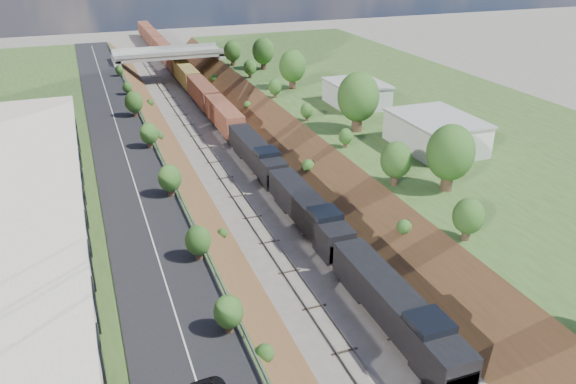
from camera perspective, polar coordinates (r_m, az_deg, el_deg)
name	(u,v)px	position (r m, az deg, el deg)	size (l,w,h in m)	color
platform_right	(455,138)	(90.13, 16.60, 5.24)	(44.00, 180.00, 5.00)	#364C1F
embankment_left	(169,196)	(74.67, -12.02, -0.41)	(7.07, 180.00, 7.07)	brown
embankment_right	(323,173)	(80.25, 3.61, 1.94)	(7.07, 180.00, 7.07)	brown
rail_left_track	(231,186)	(76.06, -5.80, 0.59)	(1.58, 180.00, 0.18)	gray
rail_right_track	(268,181)	(77.40, -2.08, 1.15)	(1.58, 180.00, 0.18)	gray
road	(129,165)	(72.30, -15.87, 2.68)	(8.00, 180.00, 0.10)	black
guardrail	(162,157)	(72.29, -12.69, 3.46)	(0.10, 171.00, 0.70)	#99999E
overpass	(169,60)	(133.38, -12.01, 12.98)	(24.50, 8.30, 7.40)	gray
white_building_near	(435,133)	(77.22, 14.75, 5.77)	(9.00, 12.00, 4.00)	silver
white_building_far	(356,95)	(94.98, 6.97, 9.80)	(8.00, 10.00, 3.60)	silver
tree_right_large	(450,153)	(63.68, 16.17, 3.82)	(5.25, 5.25, 7.61)	#473323
tree_left_crest	(253,349)	(37.28, -3.55, -15.60)	(2.45, 2.45, 3.55)	#473323
freight_train	(195,84)	(119.53, -9.41, 10.72)	(3.09, 173.70, 4.61)	black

